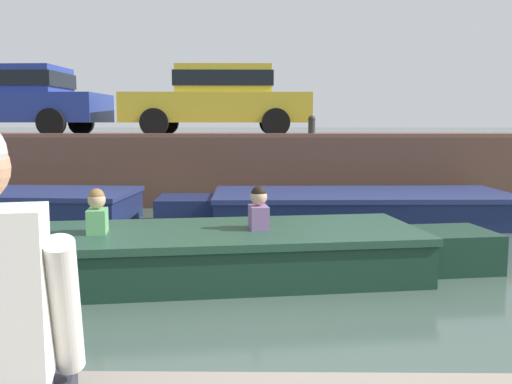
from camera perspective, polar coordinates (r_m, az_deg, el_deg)
ground_plane at (r=6.98m, az=4.74°, el=-7.41°), size 400.00×400.00×0.00m
far_quay_wall at (r=14.44m, az=2.64°, el=2.93°), size 60.00×6.00×1.43m
far_wall_coping at (r=11.53m, az=3.14°, el=5.67°), size 60.00×0.24×0.08m
boat_moored_central_navy at (r=9.97m, az=9.00°, el=-1.55°), size 6.06×2.16×0.54m
motorboat_passing at (r=6.43m, az=-4.31°, el=-6.12°), size 6.24×2.45×1.03m
car_leftmost_blue at (r=14.17m, az=-23.32°, el=8.62°), size 4.39×2.10×1.54m
car_left_inner_yellow at (r=13.02m, az=-3.64°, el=9.36°), size 4.18×2.10×1.54m
mooring_bollard_mid at (r=11.69m, az=5.59°, el=6.64°), size 0.15×0.15×0.45m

